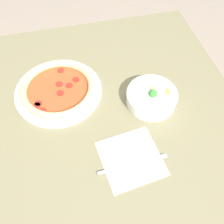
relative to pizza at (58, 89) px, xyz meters
name	(u,v)px	position (x,y,z in m)	size (l,w,h in m)	color
ground_plane	(116,185)	(0.16, 0.19, -0.75)	(8.00, 8.00, 0.00)	gray
dining_table	(117,131)	(0.16, 0.19, -0.13)	(1.11, 0.91, 0.74)	#706B4C
pizza	(58,89)	(0.00, 0.00, 0.00)	(0.33, 0.33, 0.04)	white
bowl	(152,97)	(0.12, 0.33, 0.01)	(0.18, 0.18, 0.07)	white
napkin	(131,158)	(0.33, 0.19, -0.02)	(0.20, 0.20, 0.00)	white
fork	(128,150)	(0.30, 0.19, -0.01)	(0.02, 0.18, 0.00)	silver
knife	(130,165)	(0.35, 0.18, -0.01)	(0.02, 0.23, 0.01)	silver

